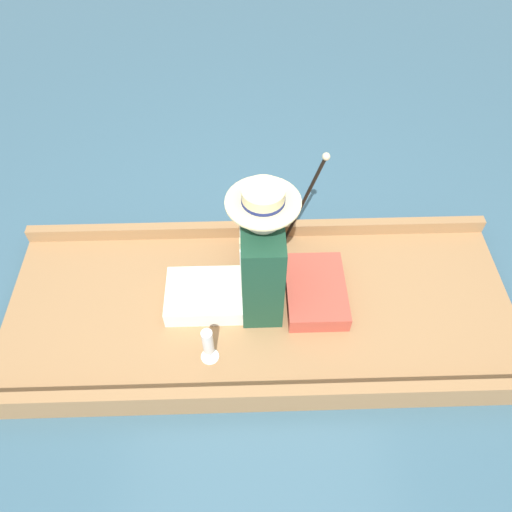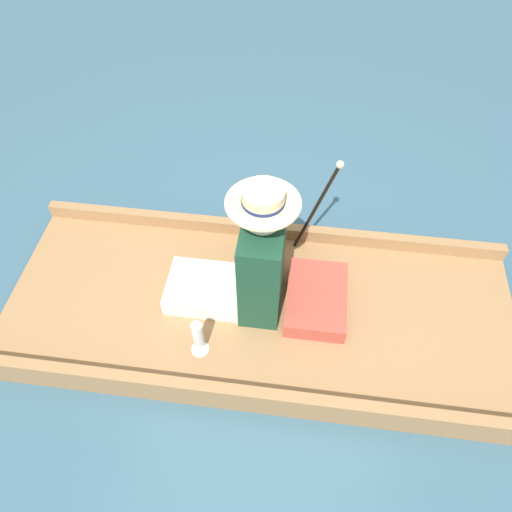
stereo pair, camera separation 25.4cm
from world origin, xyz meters
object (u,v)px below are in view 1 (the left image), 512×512
seated_person (250,264)px  wine_glass (208,343)px  teddy_bear (254,231)px  walking_cane (308,193)px

seated_person → wine_glass: seated_person is taller
seated_person → wine_glass: bearing=145.3°
seated_person → wine_glass: 0.46m
teddy_bear → walking_cane: walking_cane is taller
seated_person → wine_glass: (-0.35, 0.22, -0.19)m
seated_person → walking_cane: bearing=-40.7°
wine_glass → walking_cane: size_ratio=0.35×
seated_person → walking_cane: size_ratio=1.23×
seated_person → walking_cane: seated_person is taller
teddy_bear → wine_glass: teddy_bear is taller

